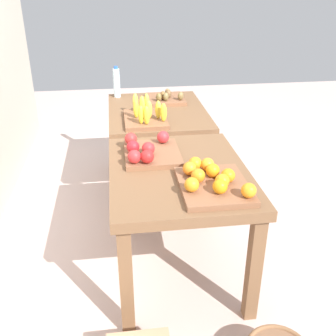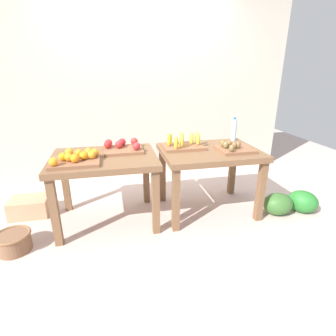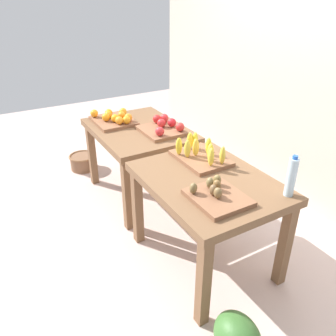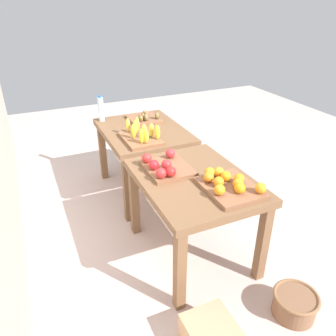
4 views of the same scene
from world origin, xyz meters
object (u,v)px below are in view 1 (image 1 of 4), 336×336
object	(u,v)px
display_table_right	(157,122)
banana_crate	(146,115)
kiwi_bin	(166,98)
watermelon_pile	(175,136)
orange_bin	(212,181)
display_table_left	(178,185)
apple_bin	(148,151)
water_bottle	(117,83)

from	to	relation	value
display_table_right	banana_crate	size ratio (longest dim) A/B	2.36
kiwi_bin	watermelon_pile	bearing A→B (deg)	-15.47
orange_bin	display_table_right	bearing A→B (deg)	5.95
kiwi_bin	orange_bin	bearing A→B (deg)	-178.65
kiwi_bin	display_table_right	bearing A→B (deg)	155.24
display_table_right	orange_bin	size ratio (longest dim) A/B	2.36
watermelon_pile	orange_bin	bearing A→B (deg)	176.29
display_table_right	orange_bin	bearing A→B (deg)	-174.05
display_table_left	kiwi_bin	distance (m)	1.36
apple_bin	banana_crate	world-z (taller)	banana_crate
display_table_left	banana_crate	bearing A→B (deg)	7.83
orange_bin	kiwi_bin	distance (m)	1.59
display_table_right	orange_bin	xyz separation A→B (m)	(-1.37, -0.14, 0.15)
kiwi_bin	watermelon_pile	xyz separation A→B (m)	(0.66, -0.18, -0.63)
display_table_left	kiwi_bin	size ratio (longest dim) A/B	2.89
apple_bin	watermelon_pile	world-z (taller)	apple_bin
apple_bin	banana_crate	xyz separation A→B (m)	(0.66, -0.04, 0.01)
banana_crate	kiwi_bin	size ratio (longest dim) A/B	1.22
display_table_left	watermelon_pile	world-z (taller)	display_table_left
orange_bin	water_bottle	distance (m)	1.85
display_table_left	display_table_right	distance (m)	1.12
apple_bin	banana_crate	size ratio (longest dim) A/B	0.94
banana_crate	water_bottle	distance (m)	0.73
banana_crate	water_bottle	xyz separation A→B (m)	(0.69, 0.20, 0.08)
display_table_left	water_bottle	world-z (taller)	water_bottle
display_table_left	apple_bin	bearing A→B (deg)	38.88
banana_crate	kiwi_bin	distance (m)	0.54
orange_bin	apple_bin	xyz separation A→B (m)	(0.44, 0.30, -0.00)
display_table_right	apple_bin	size ratio (longest dim) A/B	2.52
banana_crate	watermelon_pile	world-z (taller)	banana_crate
banana_crate	display_table_left	bearing A→B (deg)	-172.17
display_table_left	banana_crate	size ratio (longest dim) A/B	2.36
apple_bin	kiwi_bin	bearing A→B (deg)	-12.82
watermelon_pile	banana_crate	bearing A→B (deg)	160.73
orange_bin	watermelon_pile	bearing A→B (deg)	-3.71
water_bottle	watermelon_pile	bearing A→B (deg)	-52.41
water_bottle	kiwi_bin	bearing A→B (deg)	-114.67
apple_bin	display_table_left	bearing A→B (deg)	-141.12
display_table_right	apple_bin	bearing A→B (deg)	170.34
display_table_right	water_bottle	bearing A→B (deg)	37.13
banana_crate	watermelon_pile	xyz separation A→B (m)	(1.16, -0.41, -0.65)
display_table_left	orange_bin	bearing A→B (deg)	-149.87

